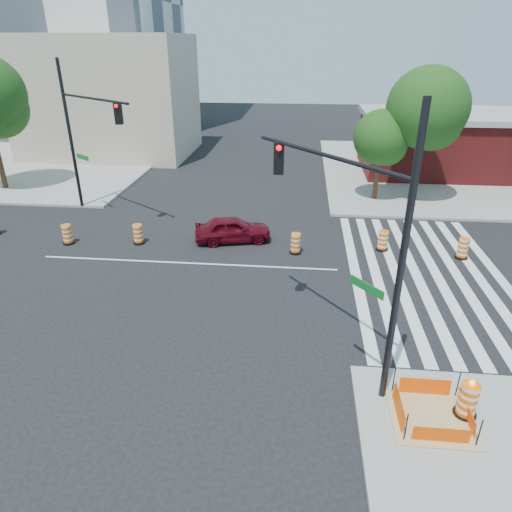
# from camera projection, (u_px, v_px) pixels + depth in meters

# --- Properties ---
(ground) EXTENTS (120.00, 120.00, 0.00)m
(ground) POSITION_uv_depth(u_px,v_px,m) (187.00, 263.00, 21.48)
(ground) COLOR black
(ground) RESTS_ON ground
(sidewalk_ne) EXTENTS (22.00, 22.00, 0.15)m
(sidewalk_ne) POSITION_uv_depth(u_px,v_px,m) (464.00, 172.00, 35.98)
(sidewalk_ne) COLOR gray
(sidewalk_ne) RESTS_ON ground
(sidewalk_nw) EXTENTS (22.00, 22.00, 0.15)m
(sidewalk_nw) POSITION_uv_depth(u_px,v_px,m) (32.00, 161.00, 39.26)
(sidewalk_nw) COLOR gray
(sidewalk_nw) RESTS_ON ground
(crosswalk_east) EXTENTS (6.75, 13.50, 0.01)m
(crosswalk_east) POSITION_uv_depth(u_px,v_px,m) (426.00, 274.00, 20.48)
(crosswalk_east) COLOR silver
(crosswalk_east) RESTS_ON ground
(lane_centerline) EXTENTS (14.00, 0.12, 0.01)m
(lane_centerline) POSITION_uv_depth(u_px,v_px,m) (187.00, 263.00, 21.48)
(lane_centerline) COLOR silver
(lane_centerline) RESTS_ON ground
(excavation_pit) EXTENTS (2.20, 2.20, 0.90)m
(excavation_pit) POSITION_uv_depth(u_px,v_px,m) (431.00, 415.00, 12.48)
(excavation_pit) COLOR tan
(excavation_pit) RESTS_ON ground
(brick_storefront) EXTENTS (16.50, 8.50, 4.60)m
(brick_storefront) POSITION_uv_depth(u_px,v_px,m) (470.00, 143.00, 35.02)
(brick_storefront) COLOR maroon
(brick_storefront) RESTS_ON ground
(beige_midrise) EXTENTS (14.00, 10.00, 10.00)m
(beige_midrise) POSITION_uv_depth(u_px,v_px,m) (109.00, 96.00, 40.19)
(beige_midrise) COLOR #BEAC91
(beige_midrise) RESTS_ON ground
(red_coupe) EXTENTS (4.16, 2.45, 1.33)m
(red_coupe) POSITION_uv_depth(u_px,v_px,m) (233.00, 229.00, 23.55)
(red_coupe) COLOR #570714
(red_coupe) RESTS_ON ground
(signal_pole_se) EXTENTS (4.10, 4.93, 8.29)m
(signal_pole_se) POSITION_uv_depth(u_px,v_px,m) (355.00, 219.00, 12.49)
(signal_pole_se) COLOR black
(signal_pole_se) RESTS_ON ground
(signal_pole_nw) EXTENTS (5.29, 3.90, 8.51)m
(signal_pole_nw) POSITION_uv_depth(u_px,v_px,m) (84.00, 126.00, 25.27)
(signal_pole_nw) COLOR black
(signal_pole_nw) RESTS_ON ground
(pit_drum) EXTENTS (0.62, 0.62, 1.23)m
(pit_drum) POSITION_uv_depth(u_px,v_px,m) (468.00, 401.00, 12.35)
(pit_drum) COLOR black
(pit_drum) RESTS_ON ground
(tree_north_c) EXTENTS (3.43, 3.39, 5.77)m
(tree_north_c) POSITION_uv_depth(u_px,v_px,m) (381.00, 141.00, 28.24)
(tree_north_c) COLOR #382314
(tree_north_c) RESTS_ON ground
(tree_north_d) EXTENTS (4.86, 4.86, 8.26)m
(tree_north_d) POSITION_uv_depth(u_px,v_px,m) (427.00, 113.00, 27.37)
(tree_north_d) COLOR #382314
(tree_north_d) RESTS_ON ground
(median_drum_1) EXTENTS (0.60, 0.60, 1.02)m
(median_drum_1) POSITION_uv_depth(u_px,v_px,m) (67.00, 235.00, 23.34)
(median_drum_1) COLOR black
(median_drum_1) RESTS_ON ground
(median_drum_2) EXTENTS (0.60, 0.60, 1.02)m
(median_drum_2) POSITION_uv_depth(u_px,v_px,m) (138.00, 235.00, 23.38)
(median_drum_2) COLOR black
(median_drum_2) RESTS_ON ground
(median_drum_3) EXTENTS (0.60, 0.60, 1.18)m
(median_drum_3) POSITION_uv_depth(u_px,v_px,m) (218.00, 234.00, 23.48)
(median_drum_3) COLOR black
(median_drum_3) RESTS_ON ground
(median_drum_4) EXTENTS (0.60, 0.60, 1.02)m
(median_drum_4) POSITION_uv_depth(u_px,v_px,m) (296.00, 244.00, 22.30)
(median_drum_4) COLOR black
(median_drum_4) RESTS_ON ground
(median_drum_5) EXTENTS (0.60, 0.60, 1.02)m
(median_drum_5) POSITION_uv_depth(u_px,v_px,m) (383.00, 241.00, 22.62)
(median_drum_5) COLOR black
(median_drum_5) RESTS_ON ground
(median_drum_6) EXTENTS (0.60, 0.60, 1.02)m
(median_drum_6) POSITION_uv_depth(u_px,v_px,m) (463.00, 249.00, 21.77)
(median_drum_6) COLOR black
(median_drum_6) RESTS_ON ground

